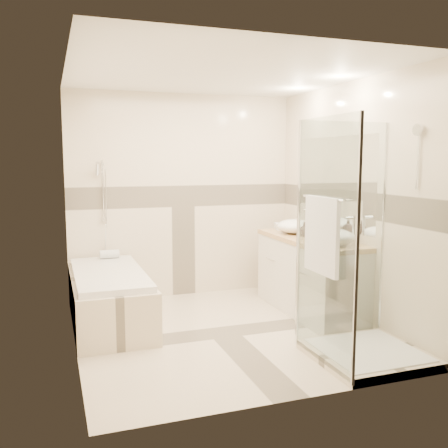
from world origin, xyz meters
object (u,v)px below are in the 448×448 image
object	(u,v)px
bathtub	(109,295)
vessel_sink_near	(294,226)
vanity	(309,275)
amenity_bottle_a	(316,231)
vessel_sink_far	(334,237)
amenity_bottle_b	(304,229)
shower_enclosure	(352,301)

from	to	relation	value
bathtub	vessel_sink_near	size ratio (longest dim) A/B	4.14
vanity	vessel_sink_near	bearing A→B (deg)	93.33
vessel_sink_near	amenity_bottle_a	bearing A→B (deg)	-90.00
vanity	vessel_sink_far	xyz separation A→B (m)	(-0.02, -0.52, 0.51)
amenity_bottle_b	vanity	bearing A→B (deg)	-78.51
amenity_bottle_a	bathtub	bearing A→B (deg)	166.49
amenity_bottle_a	vanity	bearing A→B (deg)	82.96
vessel_sink_far	amenity_bottle_a	xyz separation A→B (m)	(0.00, 0.36, 0.01)
shower_enclosure	amenity_bottle_b	xyz separation A→B (m)	(0.27, 1.37, 0.43)
vessel_sink_near	vessel_sink_far	bearing A→B (deg)	-90.00
shower_enclosure	vessel_sink_near	world-z (taller)	shower_enclosure
shower_enclosure	vessel_sink_far	size ratio (longest dim) A/B	4.95
shower_enclosure	amenity_bottle_a	size ratio (longest dim) A/B	11.21
bathtub	amenity_bottle_b	xyz separation A→B (m)	(2.13, -0.25, 0.63)
shower_enclosure	vessel_sink_far	world-z (taller)	shower_enclosure
vanity	vessel_sink_far	world-z (taller)	vessel_sink_far
amenity_bottle_b	vessel_sink_near	bearing A→B (deg)	90.00
vessel_sink_far	amenity_bottle_a	distance (m)	0.36
amenity_bottle_a	amenity_bottle_b	distance (m)	0.26
vessel_sink_near	shower_enclosure	bearing A→B (deg)	-99.59
vessel_sink_near	amenity_bottle_a	world-z (taller)	amenity_bottle_a
vessel_sink_near	amenity_bottle_b	world-z (taller)	same
vessel_sink_far	amenity_bottle_a	bearing A→B (deg)	90.00
amenity_bottle_a	vessel_sink_far	bearing A→B (deg)	-90.00
bathtub	vessel_sink_near	bearing A→B (deg)	-0.19
amenity_bottle_a	shower_enclosure	bearing A→B (deg)	-103.82
bathtub	amenity_bottle_b	bearing A→B (deg)	-6.74
vanity	shower_enclosure	world-z (taller)	shower_enclosure
vanity	shower_enclosure	xyz separation A→B (m)	(-0.29, -1.27, 0.08)
vanity	amenity_bottle_b	size ratio (longest dim) A/B	9.85
vanity	bathtub	bearing A→B (deg)	170.75
vessel_sink_far	vanity	bearing A→B (deg)	87.80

